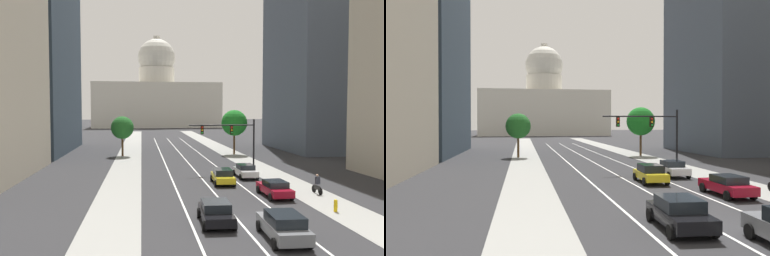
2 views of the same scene
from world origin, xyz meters
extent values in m
plane|color=#2B2B2D|center=(0.00, 40.00, 0.00)|extent=(400.00, 400.00, 0.00)
cube|color=gray|center=(-8.21, 35.00, 0.01)|extent=(3.79, 130.00, 0.01)
cube|color=gray|center=(8.21, 35.00, 0.01)|extent=(3.79, 130.00, 0.01)
cube|color=white|center=(-3.16, 25.00, 0.01)|extent=(0.16, 90.00, 0.01)
cube|color=white|center=(0.00, 25.00, 0.01)|extent=(0.16, 90.00, 0.01)
cube|color=white|center=(3.16, 25.00, 0.01)|extent=(0.16, 90.00, 0.01)
cube|color=#334251|center=(-28.16, 43.40, 20.16)|extent=(19.61, 25.15, 40.33)
cube|color=#4C5666|center=(25.89, 40.94, 23.27)|extent=(15.08, 20.92, 46.54)
cube|color=beige|center=(0.00, 130.90, 8.76)|extent=(49.54, 23.21, 17.52)
cylinder|color=beige|center=(0.00, 130.90, 20.72)|extent=(14.23, 14.23, 6.41)
sphere|color=beige|center=(0.00, 130.90, 28.05)|extent=(14.98, 14.98, 14.98)
cylinder|color=beige|center=(0.00, 130.90, 34.79)|extent=(2.70, 2.70, 3.74)
cube|color=black|center=(-1.58, -0.06, 0.61)|extent=(2.07, 4.32, 0.57)
cube|color=black|center=(-1.58, 0.00, 1.16)|extent=(1.82, 2.23, 0.54)
cylinder|color=black|center=(-2.45, 1.42, 0.32)|extent=(0.25, 0.65, 0.64)
cylinder|color=black|center=(-0.58, 1.33, 0.32)|extent=(0.25, 0.65, 0.64)
cylinder|color=black|center=(-2.58, -1.45, 0.32)|extent=(0.25, 0.65, 0.64)
cylinder|color=black|center=(-0.71, -1.54, 0.32)|extent=(0.25, 0.65, 0.64)
cube|color=maroon|center=(4.74, 6.62, 0.61)|extent=(1.87, 4.39, 0.57)
cube|color=black|center=(4.74, 6.41, 1.13)|extent=(1.68, 2.08, 0.48)
cylinder|color=black|center=(3.82, 8.08, 0.32)|extent=(0.23, 0.64, 0.64)
cylinder|color=black|center=(5.59, 8.12, 0.32)|extent=(0.23, 0.64, 0.64)
cylinder|color=black|center=(3.88, 5.12, 0.32)|extent=(0.23, 0.64, 0.64)
cylinder|color=black|center=(5.65, 5.16, 0.32)|extent=(0.23, 0.64, 0.64)
cube|color=slate|center=(1.58, -3.42, 0.65)|extent=(2.07, 4.54, 0.66)
cube|color=black|center=(1.57, -3.72, 1.27)|extent=(1.83, 2.42, 0.58)
cylinder|color=black|center=(0.69, -1.86, 0.32)|extent=(0.25, 0.65, 0.64)
cylinder|color=black|center=(2.59, -1.94, 0.32)|extent=(0.25, 0.65, 0.64)
cylinder|color=black|center=(0.57, -4.90, 0.32)|extent=(0.25, 0.65, 0.64)
cylinder|color=black|center=(2.46, -4.97, 0.32)|extent=(0.25, 0.65, 0.64)
cube|color=silver|center=(4.74, 15.45, 0.62)|extent=(1.80, 4.08, 0.59)
cube|color=black|center=(4.74, 15.46, 1.17)|extent=(1.64, 1.93, 0.51)
cylinder|color=black|center=(3.86, 16.84, 0.32)|extent=(0.22, 0.64, 0.64)
cylinder|color=black|center=(5.63, 16.83, 0.32)|extent=(0.22, 0.64, 0.64)
cylinder|color=black|center=(3.84, 14.07, 0.32)|extent=(0.22, 0.64, 0.64)
cylinder|color=black|center=(5.61, 14.06, 0.32)|extent=(0.22, 0.64, 0.64)
cube|color=yellow|center=(1.58, 12.43, 0.61)|extent=(1.97, 4.15, 0.58)
cube|color=black|center=(1.58, 12.41, 1.19)|extent=(1.75, 2.29, 0.58)
cylinder|color=black|center=(0.74, 13.85, 0.32)|extent=(0.25, 0.65, 0.64)
cylinder|color=black|center=(2.54, 13.77, 0.32)|extent=(0.25, 0.65, 0.64)
cylinder|color=black|center=(0.62, 11.09, 0.32)|extent=(0.25, 0.65, 0.64)
cylinder|color=black|center=(2.41, 11.01, 0.32)|extent=(0.25, 0.65, 0.64)
cylinder|color=black|center=(6.61, 18.72, 3.07)|extent=(0.20, 0.20, 6.14)
cylinder|color=black|center=(2.83, 18.72, 5.48)|extent=(7.58, 0.14, 0.14)
cube|color=black|center=(3.96, 18.72, 4.93)|extent=(0.32, 0.28, 0.96)
sphere|color=red|center=(3.96, 18.57, 5.23)|extent=(0.20, 0.20, 0.20)
sphere|color=orange|center=(3.96, 18.57, 4.93)|extent=(0.20, 0.20, 0.20)
sphere|color=green|center=(3.96, 18.57, 4.63)|extent=(0.20, 0.20, 0.20)
cube|color=black|center=(0.55, 18.72, 4.93)|extent=(0.32, 0.28, 0.96)
sphere|color=red|center=(0.55, 18.57, 5.23)|extent=(0.20, 0.20, 0.20)
sphere|color=orange|center=(0.55, 18.57, 4.93)|extent=(0.20, 0.20, 0.20)
sphere|color=green|center=(0.55, 18.57, 4.63)|extent=(0.20, 0.20, 0.20)
cylinder|color=yellow|center=(7.41, 1.50, 0.35)|extent=(0.26, 0.26, 0.70)
sphere|color=yellow|center=(7.41, 1.50, 0.78)|extent=(0.26, 0.26, 0.26)
cylinder|color=yellow|center=(7.41, 1.34, 0.39)|extent=(0.10, 0.12, 0.10)
cylinder|color=black|center=(8.78, 6.56, 0.33)|extent=(0.10, 0.66, 0.66)
cylinder|color=black|center=(8.70, 7.59, 0.33)|extent=(0.10, 0.66, 0.66)
cube|color=black|center=(8.74, 7.08, 0.55)|extent=(0.14, 1.00, 0.36)
cube|color=#262833|center=(8.74, 7.03, 1.18)|extent=(0.38, 0.31, 0.64)
sphere|color=tan|center=(8.74, 7.10, 1.61)|extent=(0.22, 0.22, 0.22)
cylinder|color=#51381E|center=(-9.22, 35.92, 1.59)|extent=(0.32, 0.32, 3.18)
sphere|color=#226526|center=(-9.22, 35.92, 4.41)|extent=(3.52, 3.52, 3.52)
cylinder|color=#51381E|center=(8.55, 35.77, 1.81)|extent=(0.32, 0.32, 3.63)
sphere|color=#1C7723|center=(8.55, 35.77, 5.08)|extent=(4.16, 4.16, 4.16)
camera|label=1|loc=(-6.25, -23.41, 7.34)|focal=35.29mm
camera|label=2|loc=(-8.61, -15.58, 4.80)|focal=34.02mm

